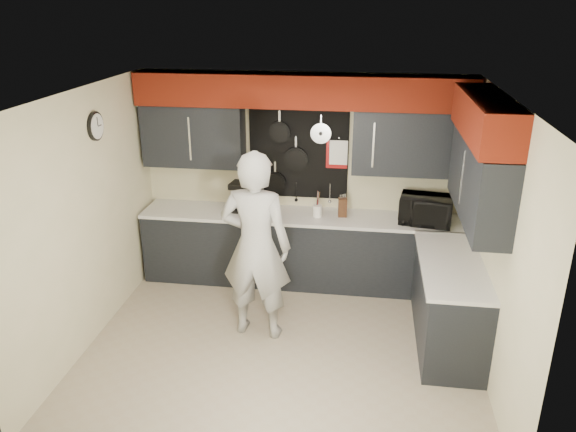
% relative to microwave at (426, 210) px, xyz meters
% --- Properties ---
extents(ground, '(4.00, 4.00, 0.00)m').
position_rel_microwave_xyz_m(ground, '(-1.50, -1.38, -1.09)').
color(ground, tan).
rests_on(ground, ground).
extents(back_wall_assembly, '(4.00, 0.36, 2.60)m').
position_rel_microwave_xyz_m(back_wall_assembly, '(-1.49, 0.21, 0.92)').
color(back_wall_assembly, beige).
rests_on(back_wall_assembly, ground).
extents(right_wall_assembly, '(0.36, 3.50, 2.60)m').
position_rel_microwave_xyz_m(right_wall_assembly, '(0.35, -1.12, 0.86)').
color(right_wall_assembly, beige).
rests_on(right_wall_assembly, ground).
extents(left_wall_assembly, '(0.05, 3.50, 2.60)m').
position_rel_microwave_xyz_m(left_wall_assembly, '(-3.49, -1.37, 0.25)').
color(left_wall_assembly, beige).
rests_on(left_wall_assembly, ground).
extents(base_cabinets, '(3.95, 2.20, 0.92)m').
position_rel_microwave_xyz_m(base_cabinets, '(-1.01, -0.25, -0.63)').
color(base_cabinets, black).
rests_on(base_cabinets, ground).
extents(microwave, '(0.65, 0.49, 0.33)m').
position_rel_microwave_xyz_m(microwave, '(0.00, 0.00, 0.00)').
color(microwave, black).
rests_on(microwave, base_cabinets).
extents(knife_block, '(0.11, 0.11, 0.23)m').
position_rel_microwave_xyz_m(knife_block, '(-0.97, 0.08, -0.05)').
color(knife_block, '#361B11').
rests_on(knife_block, base_cabinets).
extents(utensil_crock, '(0.11, 0.11, 0.14)m').
position_rel_microwave_xyz_m(utensil_crock, '(-1.27, 0.03, -0.09)').
color(utensil_crock, white).
rests_on(utensil_crock, base_cabinets).
extents(coffee_maker, '(0.23, 0.27, 0.37)m').
position_rel_microwave_xyz_m(coffee_maker, '(-2.25, 0.12, 0.03)').
color(coffee_maker, black).
rests_on(coffee_maker, base_cabinets).
extents(person, '(0.78, 0.55, 2.03)m').
position_rel_microwave_xyz_m(person, '(-1.80, -1.16, -0.07)').
color(person, '#AFAFAC').
rests_on(person, ground).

